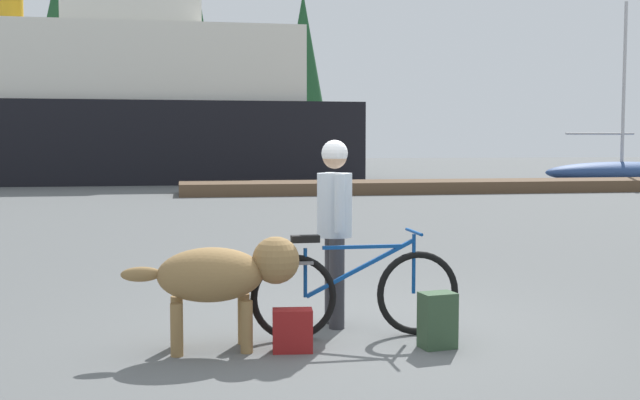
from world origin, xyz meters
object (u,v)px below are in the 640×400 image
at_px(bicycle, 355,292).
at_px(person_cyclist, 335,215).
at_px(ferry_boat, 83,109).
at_px(backpack, 438,320).
at_px(handbag_pannier, 293,330).
at_px(sailboat_moored, 621,171).
at_px(dog, 224,275).

relative_size(bicycle, person_cyclist, 1.08).
bearing_deg(person_cyclist, ferry_boat, 101.15).
bearing_deg(ferry_boat, backpack, -77.91).
height_order(person_cyclist, handbag_pannier, person_cyclist).
distance_m(bicycle, sailboat_moored, 29.46).
xyz_separation_m(person_cyclist, handbag_pannier, (-0.51, -0.81, -0.86)).
distance_m(bicycle, backpack, 0.76).
xyz_separation_m(dog, ferry_boat, (-4.56, 29.10, 2.58)).
bearing_deg(handbag_pannier, sailboat_moored, 53.72).
distance_m(dog, handbag_pannier, 0.72).
relative_size(ferry_boat, sailboat_moored, 3.09).
distance_m(person_cyclist, sailboat_moored, 29.14).
xyz_separation_m(dog, handbag_pannier, (0.54, -0.17, -0.44)).
xyz_separation_m(bicycle, sailboat_moored, (17.21, 23.91, 0.10)).
bearing_deg(handbag_pannier, bicycle, 30.48).
height_order(dog, ferry_boat, ferry_boat).
distance_m(bicycle, dog, 1.17).
height_order(dog, sailboat_moored, sailboat_moored).
xyz_separation_m(person_cyclist, backpack, (0.68, -0.91, -0.80)).
distance_m(backpack, sailboat_moored, 29.49).
relative_size(bicycle, sailboat_moored, 0.24).
relative_size(person_cyclist, handbag_pannier, 4.94).
xyz_separation_m(handbag_pannier, sailboat_moored, (17.81, 24.26, 0.32)).
relative_size(person_cyclist, backpack, 3.73).
bearing_deg(backpack, sailboat_moored, 55.69).
xyz_separation_m(dog, backpack, (1.73, -0.27, -0.39)).
bearing_deg(sailboat_moored, backpack, -124.31).
bearing_deg(bicycle, dog, -171.07).
distance_m(bicycle, ferry_boat, 29.62).
xyz_separation_m(backpack, sailboat_moored, (16.62, 24.35, 0.27)).
relative_size(dog, ferry_boat, 0.06).
xyz_separation_m(ferry_boat, sailboat_moored, (22.91, -5.02, -2.70)).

